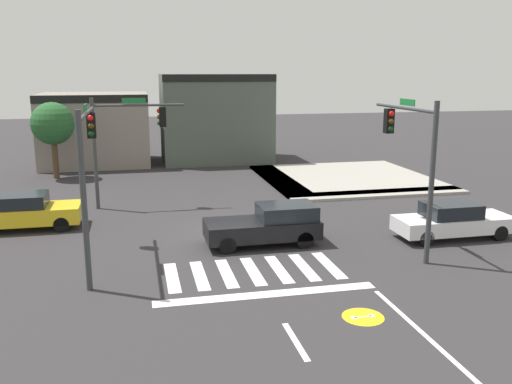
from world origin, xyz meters
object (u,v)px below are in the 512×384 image
(car_black, at_px, (268,225))
(car_white, at_px, (453,221))
(traffic_signal_northwest, at_px, (126,132))
(roadside_tree, at_px, (53,124))
(traffic_signal_southwest, at_px, (87,153))
(traffic_signal_southeast, at_px, (411,147))
(car_yellow, at_px, (24,212))

(car_black, xyz_separation_m, car_white, (7.37, -0.85, -0.06))
(traffic_signal_northwest, distance_m, car_white, 15.24)
(car_black, distance_m, roadside_tree, 18.65)
(traffic_signal_northwest, xyz_separation_m, roadside_tree, (-4.48, 8.54, -0.33))
(traffic_signal_southwest, distance_m, traffic_signal_southeast, 11.29)
(car_white, relative_size, roadside_tree, 1.00)
(car_white, bearing_deg, car_yellow, -16.71)
(traffic_signal_southwest, height_order, traffic_signal_southeast, traffic_signal_southeast)
(car_yellow, xyz_separation_m, car_white, (16.94, -5.09, -0.04))
(traffic_signal_southwest, bearing_deg, traffic_signal_southeast, -93.94)
(car_black, height_order, car_yellow, car_black)
(traffic_signal_northwest, bearing_deg, traffic_signal_southeast, -41.65)
(car_white, bearing_deg, traffic_signal_northwest, -32.47)
(traffic_signal_southwest, height_order, car_black, traffic_signal_southwest)
(traffic_signal_southwest, relative_size, roadside_tree, 1.30)
(car_black, height_order, roadside_tree, roadside_tree)
(traffic_signal_southeast, bearing_deg, roadside_tree, 39.74)
(car_yellow, height_order, roadside_tree, roadside_tree)
(traffic_signal_southwest, relative_size, car_white, 1.30)
(traffic_signal_southwest, height_order, car_yellow, traffic_signal_southwest)
(traffic_signal_southeast, bearing_deg, car_yellow, 67.31)
(traffic_signal_northwest, relative_size, roadside_tree, 1.13)
(traffic_signal_northwest, height_order, traffic_signal_southeast, traffic_signal_southeast)
(traffic_signal_southwest, bearing_deg, car_black, -81.06)
(traffic_signal_southwest, distance_m, roadside_tree, 17.06)
(car_black, xyz_separation_m, car_yellow, (-9.57, 4.24, -0.02))
(traffic_signal_southwest, xyz_separation_m, car_white, (13.80, 0.16, -3.19))
(traffic_signal_northwest, distance_m, car_yellow, 6.00)
(traffic_signal_northwest, bearing_deg, car_white, -32.47)
(traffic_signal_southeast, xyz_separation_m, car_yellow, (-14.41, 6.02, -3.13))
(car_black, bearing_deg, traffic_signal_southeast, 159.76)
(roadside_tree, bearing_deg, car_black, -58.30)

